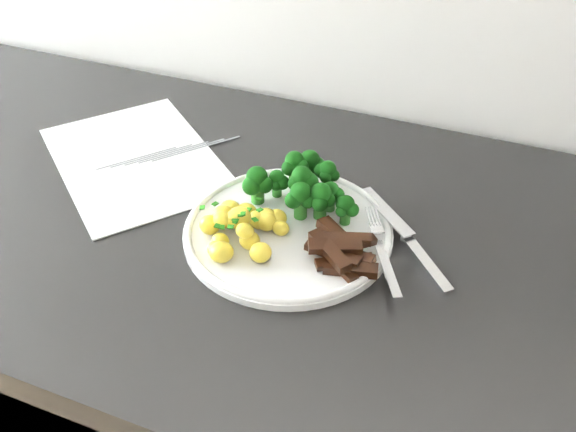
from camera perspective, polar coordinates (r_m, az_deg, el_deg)
The scene contains 8 objects.
counter at distance 1.18m, azimuth -5.05°, elevation -17.95°, with size 2.51×0.63×0.94m.
recipe_paper at distance 0.95m, azimuth -13.50°, elevation 5.01°, with size 0.36×0.35×0.00m.
plate at distance 0.79m, azimuth 0.00°, elevation -1.28°, with size 0.26×0.26×0.01m.
broccoli at distance 0.81m, azimuth 1.42°, elevation 2.94°, with size 0.15×0.11×0.06m.
potatoes at distance 0.77m, azimuth -4.24°, elevation -0.73°, with size 0.11×0.11×0.04m.
beef_strips at distance 0.74m, azimuth 4.64°, elevation -3.11°, with size 0.09×0.10×0.03m.
fork at distance 0.75m, azimuth 8.57°, elevation -3.40°, with size 0.08×0.15×0.01m.
knife at distance 0.78m, azimuth 11.27°, elevation -2.88°, with size 0.15×0.16×0.02m.
Camera 1 is at (0.37, 1.09, 1.46)m, focal length 39.53 mm.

